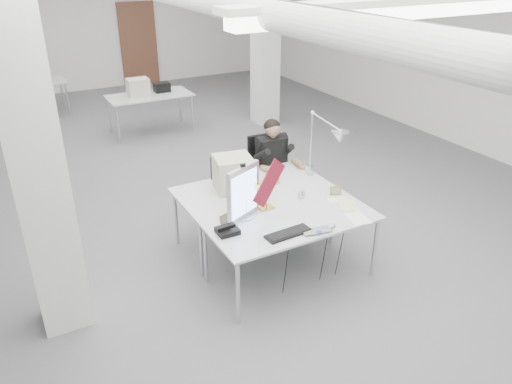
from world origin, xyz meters
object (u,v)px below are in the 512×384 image
at_px(office_chair, 270,175).
at_px(desk_main, 292,220).
at_px(desk_phone, 227,231).
at_px(beige_monitor, 233,173).
at_px(bankers_lamp, 266,193).
at_px(laptop, 319,233).
at_px(architect_lamp, 323,148).
at_px(monitor, 243,193).
at_px(seated_person, 272,152).

bearing_deg(office_chair, desk_main, -108.94).
bearing_deg(desk_phone, beige_monitor, 61.49).
relative_size(bankers_lamp, desk_phone, 1.72).
height_order(laptop, architect_lamp, architect_lamp).
distance_m(office_chair, bankers_lamp, 1.43).
relative_size(office_chair, desk_phone, 5.01).
bearing_deg(office_chair, bankers_lamp, -118.93).
distance_m(monitor, architect_lamp, 1.30).
xyz_separation_m(office_chair, laptop, (-0.53, -1.89, 0.23)).
relative_size(laptop, architect_lamp, 0.34).
height_order(office_chair, desk_phone, office_chair).
distance_m(desk_main, beige_monitor, 1.01).
xyz_separation_m(desk_main, office_chair, (0.60, 1.50, -0.21)).
bearing_deg(seated_person, monitor, -128.41).
bearing_deg(monitor, beige_monitor, 48.29).
bearing_deg(office_chair, seated_person, -87.12).
distance_m(office_chair, monitor, 1.68).
bearing_deg(seated_person, bankers_lamp, -120.07).
bearing_deg(seated_person, office_chair, 92.88).
height_order(bankers_lamp, architect_lamp, architect_lamp).
bearing_deg(bankers_lamp, desk_phone, -172.33).
bearing_deg(desk_phone, desk_main, -4.40).
relative_size(desk_main, desk_phone, 8.43).
xyz_separation_m(laptop, desk_phone, (-0.79, 0.46, 0.01)).
xyz_separation_m(monitor, desk_phone, (-0.29, -0.21, -0.27)).
bearing_deg(desk_phone, office_chair, 48.45).
bearing_deg(beige_monitor, bankers_lamp, -70.58).
bearing_deg(desk_phone, bankers_lamp, 25.50).
xyz_separation_m(office_chair, beige_monitor, (-0.82, -0.54, 0.42)).
xyz_separation_m(office_chair, bankers_lamp, (-0.72, -1.16, 0.40)).
xyz_separation_m(office_chair, seated_person, (0.00, -0.05, 0.37)).
xyz_separation_m(seated_person, desk_phone, (-1.32, -1.39, -0.12)).
bearing_deg(laptop, desk_main, 110.16).
height_order(desk_main, office_chair, office_chair).
bearing_deg(desk_phone, laptop, -28.97).
relative_size(laptop, beige_monitor, 0.72).
distance_m(desk_main, desk_phone, 0.72).
bearing_deg(beige_monitor, architect_lamp, -7.38).
bearing_deg(monitor, desk_phone, -168.09).
bearing_deg(desk_main, office_chair, 68.18).
distance_m(monitor, bankers_lamp, 0.34).
height_order(beige_monitor, architect_lamp, architect_lamp).
bearing_deg(architect_lamp, beige_monitor, 146.96).
bearing_deg(office_chair, beige_monitor, -143.39).
relative_size(monitor, architect_lamp, 0.66).
distance_m(seated_person, beige_monitor, 0.96).
bearing_deg(seated_person, laptop, -103.21).
bearing_deg(desk_main, architect_lamp, 37.62).
relative_size(beige_monitor, architect_lamp, 0.48).
bearing_deg(bankers_lamp, architect_lamp, 0.21).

